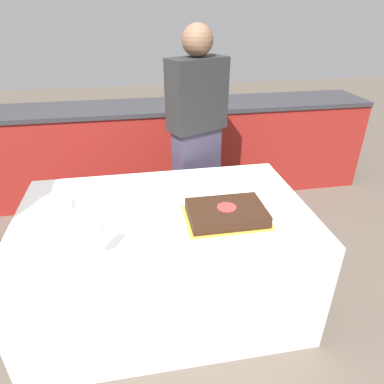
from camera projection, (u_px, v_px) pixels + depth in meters
ground_plane at (168, 300)px, 2.32m from camera, size 14.00×14.00×0.00m
back_counter at (149, 150)px, 3.47m from camera, size 4.40×0.58×0.92m
dining_table at (166, 259)px, 2.15m from camera, size 1.67×1.02×0.73m
cake at (226, 213)px, 1.88m from camera, size 0.46×0.33×0.07m
plate_stack at (54, 207)px, 1.94m from camera, size 0.19×0.19×0.06m
wine_glass at (99, 232)px, 1.55m from camera, size 0.06×0.06×0.20m
side_plate_near_cake at (207, 192)px, 2.15m from camera, size 0.20×0.20×0.00m
side_plate_right_edge at (270, 200)px, 2.06m from camera, size 0.20×0.20×0.00m
person_cutting_cake at (197, 140)px, 2.59m from camera, size 0.46×0.35×1.66m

